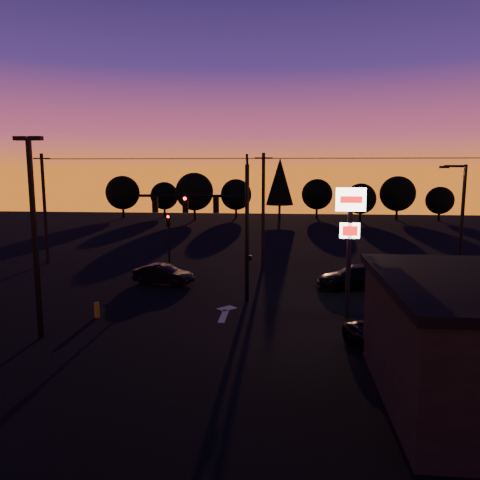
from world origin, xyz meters
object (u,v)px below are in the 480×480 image
at_px(bollard, 97,310).
at_px(suv_parked, 388,342).
at_px(parking_lot_light, 34,225).
at_px(pylon_sign, 350,225).
at_px(secondary_signal, 169,235).
at_px(car_mid, 163,274).
at_px(car_right, 356,277).
at_px(traffic_signal_mast, 220,218).
at_px(streetlight, 460,226).

relative_size(bollard, suv_parked, 0.18).
height_order(parking_lot_light, pylon_sign, parking_lot_light).
bearing_deg(secondary_signal, bollard, -95.56).
bearing_deg(car_mid, secondary_signal, 22.30).
bearing_deg(car_mid, car_right, -75.03).
distance_m(traffic_signal_mast, streetlight, 14.10).
relative_size(traffic_signal_mast, car_mid, 2.11).
bearing_deg(secondary_signal, parking_lot_light, -99.79).
xyz_separation_m(pylon_sign, suv_parked, (1.00, -5.19, -4.28)).
height_order(secondary_signal, car_mid, secondary_signal).
relative_size(secondary_signal, car_right, 0.83).
xyz_separation_m(car_mid, car_right, (12.88, 0.06, 0.09)).
height_order(secondary_signal, car_right, secondary_signal).
height_order(traffic_signal_mast, secondary_signal, traffic_signal_mast).
height_order(pylon_sign, streetlight, streetlight).
bearing_deg(parking_lot_light, pylon_sign, 17.23).
relative_size(secondary_signal, suv_parked, 0.96).
bearing_deg(car_mid, parking_lot_light, 178.86).
distance_m(secondary_signal, pylon_sign, 15.75).
height_order(streetlight, car_mid, streetlight).
height_order(secondary_signal, pylon_sign, pylon_sign).
relative_size(parking_lot_light, streetlight, 1.14).
height_order(streetlight, suv_parked, streetlight).
relative_size(parking_lot_light, pylon_sign, 1.34).
height_order(streetlight, bollard, streetlight).
distance_m(parking_lot_light, pylon_sign, 15.19).
bearing_deg(bollard, car_mid, 77.76).
relative_size(pylon_sign, streetlight, 0.85).
bearing_deg(streetlight, car_mid, 173.45).
bearing_deg(car_right, secondary_signal, -118.48).
bearing_deg(streetlight, pylon_sign, -149.92).
xyz_separation_m(traffic_signal_mast, bollard, (-6.01, -3.85, -4.53)).
height_order(secondary_signal, parking_lot_light, parking_lot_light).
bearing_deg(streetlight, secondary_signal, 162.44).
relative_size(streetlight, car_right, 1.53).
distance_m(secondary_signal, car_mid, 4.48).
bearing_deg(pylon_sign, streetlight, 30.08).
height_order(parking_lot_light, streetlight, parking_lot_light).
distance_m(pylon_sign, car_mid, 13.69).
distance_m(pylon_sign, bollard, 13.92).
relative_size(car_mid, car_right, 0.78).
height_order(parking_lot_light, bollard, parking_lot_light).
bearing_deg(car_mid, suv_parked, -117.44).
bearing_deg(pylon_sign, traffic_signal_mast, 160.64).
bearing_deg(car_mid, traffic_signal_mast, -114.81).
distance_m(pylon_sign, streetlight, 8.00).
bearing_deg(car_right, pylon_sign, -25.36).
distance_m(traffic_signal_mast, bollard, 8.45).
distance_m(streetlight, bollard, 21.10).
distance_m(traffic_signal_mast, car_mid, 7.11).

